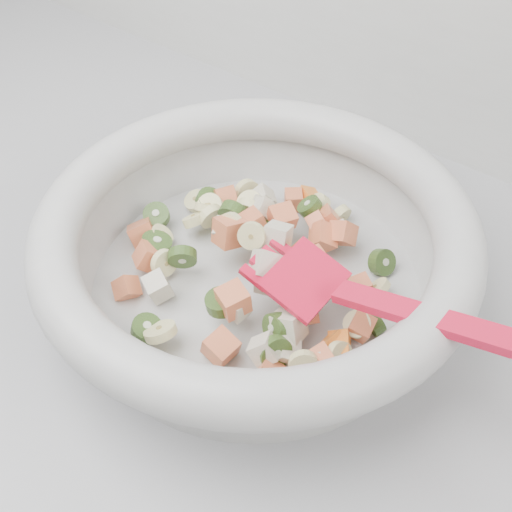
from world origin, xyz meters
The scene contains 1 object.
mixing_bowl centered at (-0.15, 1.44, 0.96)m, with size 0.46×0.37×0.13m.
Camera 1 is at (0.09, 1.13, 1.33)m, focal length 45.00 mm.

